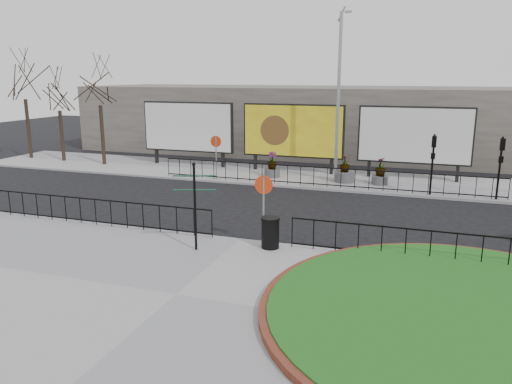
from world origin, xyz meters
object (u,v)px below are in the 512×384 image
at_px(planter_b, 345,173).
at_px(billboard_mid, 293,131).
at_px(litter_bin, 270,232).
at_px(planter_a, 272,167).
at_px(planter_c, 380,174).
at_px(fingerpost_sign, 195,198).
at_px(lamp_post, 339,95).

bearing_deg(planter_b, billboard_mid, 150.61).
height_order(billboard_mid, litter_bin, billboard_mid).
bearing_deg(planter_b, planter_a, -180.00).
bearing_deg(planter_a, planter_c, 0.00).
bearing_deg(fingerpost_sign, planter_c, 52.95).
bearing_deg(planter_b, litter_bin, -93.40).
distance_m(planter_b, planter_c, 1.91).
height_order(litter_bin, planter_b, planter_b).
bearing_deg(billboard_mid, lamp_post, -33.25).
bearing_deg(planter_a, planter_b, 0.00).
bearing_deg(planter_b, fingerpost_sign, -103.49).
xyz_separation_m(planter_a, planter_c, (6.10, 0.00, 0.01)).
height_order(billboard_mid, planter_c, billboard_mid).
relative_size(billboard_mid, planter_b, 4.00).
xyz_separation_m(planter_b, planter_c, (1.91, 0.00, 0.06)).
xyz_separation_m(lamp_post, fingerpost_sign, (-2.53, -12.60, -2.88)).
height_order(lamp_post, fingerpost_sign, lamp_post).
xyz_separation_m(lamp_post, planter_b, (0.49, -0.00, -4.18)).
height_order(planter_a, planter_b, planter_b).
bearing_deg(planter_b, planter_c, 0.00).
bearing_deg(billboard_mid, planter_b, -29.39).
distance_m(billboard_mid, litter_bin, 13.99).
bearing_deg(planter_c, billboard_mid, 159.99).
height_order(fingerpost_sign, litter_bin, fingerpost_sign).
distance_m(lamp_post, planter_b, 4.21).
bearing_deg(litter_bin, lamp_post, 89.03).
relative_size(litter_bin, planter_b, 0.70).
relative_size(planter_a, planter_c, 1.00).
bearing_deg(billboard_mid, planter_a, -109.24).
distance_m(litter_bin, planter_b, 11.62).
relative_size(lamp_post, planter_a, 6.26).
xyz_separation_m(fingerpost_sign, planter_b, (3.02, 12.60, -1.30)).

